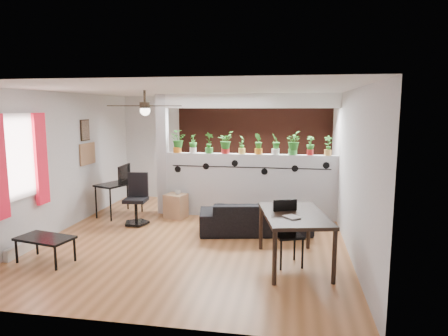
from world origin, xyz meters
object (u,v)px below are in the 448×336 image
potted_plant_8 (310,145)px  office_chair (137,202)px  computer_desk (119,186)px  coffee_table (45,240)px  potted_plant_5 (259,143)px  cube_shelf (176,206)px  potted_plant_0 (177,141)px  potted_plant_7 (293,143)px  folding_chair (286,227)px  potted_plant_6 (276,143)px  potted_plant_2 (209,142)px  dining_table (294,219)px  potted_plant_9 (328,145)px  sofa (255,217)px  potted_plant_4 (242,144)px  cup (178,192)px  potted_plant_3 (225,142)px  ceiling_fan (145,107)px  potted_plant_1 (193,143)px

potted_plant_8 → office_chair: potted_plant_8 is taller
computer_desk → coffee_table: computer_desk is taller
potted_plant_5 → cube_shelf: potted_plant_5 is taller
cube_shelf → potted_plant_8: bearing=21.8°
potted_plant_0 → office_chair: size_ratio=0.48×
potted_plant_7 → cube_shelf: size_ratio=0.96×
office_chair → folding_chair: bearing=-27.7°
potted_plant_0 → potted_plant_6: bearing=-0.0°
potted_plant_2 → potted_plant_0: bearing=180.0°
dining_table → potted_plant_9: bearing=75.4°
cube_shelf → dining_table: (2.46, -2.19, 0.45)m
potted_plant_2 → office_chair: (-1.29, -0.92, -1.14)m
dining_table → folding_chair: folding_chair is taller
potted_plant_0 → potted_plant_2: (0.70, -0.00, -0.01)m
potted_plant_7 → sofa: potted_plant_7 is taller
potted_plant_9 → coffee_table: (-4.34, -3.06, -1.22)m
potted_plant_4 → potted_plant_7: potted_plant_7 is taller
folding_chair → cup: bearing=137.0°
potted_plant_0 → potted_plant_3: bearing=0.0°
ceiling_fan → coffee_table: bearing=-132.5°
potted_plant_3 → potted_plant_7: 1.40m
computer_desk → dining_table: size_ratio=0.70×
office_chair → folding_chair: (2.98, -1.56, 0.12)m
potted_plant_6 → office_chair: (-2.69, -0.92, -1.14)m
potted_plant_8 → potted_plant_9: bearing=0.0°
potted_plant_6 → folding_chair: (0.29, -2.48, -1.02)m
potted_plant_5 → potted_plant_6: size_ratio=0.99×
cube_shelf → coffee_table: 2.99m
potted_plant_9 → cup: (-3.06, -0.34, -1.02)m
potted_plant_1 → potted_plant_0: bearing=180.0°
ceiling_fan → potted_plant_9: ceiling_fan is taller
potted_plant_3 → dining_table: potted_plant_3 is taller
potted_plant_9 → computer_desk: bearing=-175.6°
potted_plant_2 → dining_table: size_ratio=0.28×
ceiling_fan → potted_plant_3: 2.21m
potted_plant_2 → office_chair: 1.95m
ceiling_fan → potted_plant_2: size_ratio=2.66×
potted_plant_8 → potted_plant_2: bearing=180.0°
folding_chair → coffee_table: 3.62m
computer_desk → office_chair: office_chair is taller
sofa → cube_shelf: sofa is taller
computer_desk → folding_chair: size_ratio=1.16×
potted_plant_2 → potted_plant_8: bearing=0.0°
potted_plant_4 → cube_shelf: size_ratio=0.80×
dining_table → potted_plant_3: bearing=119.8°
sofa → computer_desk: size_ratio=1.76×
potted_plant_2 → potted_plant_4: 0.70m
computer_desk → potted_plant_4: bearing=7.4°
ceiling_fan → potted_plant_3: (1.07, 1.80, -0.71)m
potted_plant_4 → coffee_table: (-2.58, -3.06, -1.22)m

